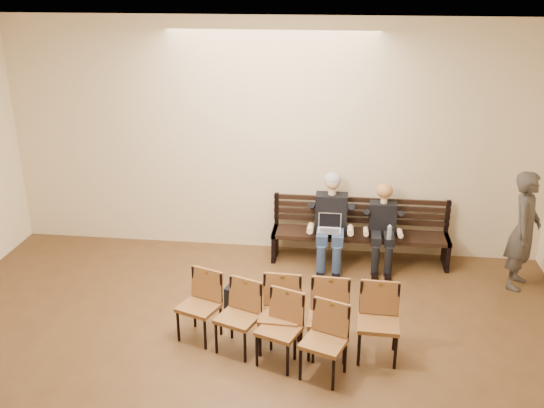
{
  "coord_description": "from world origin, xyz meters",
  "views": [
    {
      "loc": [
        1.06,
        -3.59,
        4.09
      ],
      "look_at": [
        0.12,
        4.05,
        1.09
      ],
      "focal_mm": 40.0,
      "sensor_mm": 36.0,
      "label": 1
    }
  ],
  "objects_px": {
    "bag": "(243,297)",
    "chair_row_back": "(328,320)",
    "laptop": "(329,233)",
    "seated_man": "(331,220)",
    "seated_woman": "(382,231)",
    "bench": "(359,247)",
    "water_bottle": "(389,240)",
    "passerby": "(525,222)",
    "chair_row_front": "(258,324)"
  },
  "relations": [
    {
      "from": "bag",
      "to": "chair_row_back",
      "type": "bearing_deg",
      "value": -37.44
    },
    {
      "from": "bag",
      "to": "laptop",
      "type": "bearing_deg",
      "value": 49.28
    },
    {
      "from": "seated_man",
      "to": "seated_woman",
      "type": "bearing_deg",
      "value": 0.0
    },
    {
      "from": "bench",
      "to": "chair_row_back",
      "type": "bearing_deg",
      "value": -98.91
    },
    {
      "from": "water_bottle",
      "to": "passerby",
      "type": "xyz_separation_m",
      "value": [
        1.76,
        -0.06,
        0.39
      ]
    },
    {
      "from": "seated_man",
      "to": "bag",
      "type": "height_order",
      "value": "seated_man"
    },
    {
      "from": "bench",
      "to": "water_bottle",
      "type": "xyz_separation_m",
      "value": [
        0.39,
        -0.42,
        0.33
      ]
    },
    {
      "from": "seated_man",
      "to": "laptop",
      "type": "height_order",
      "value": "seated_man"
    },
    {
      "from": "water_bottle",
      "to": "seated_man",
      "type": "bearing_deg",
      "value": 160.03
    },
    {
      "from": "seated_man",
      "to": "bag",
      "type": "relative_size",
      "value": 3.37
    },
    {
      "from": "water_bottle",
      "to": "chair_row_front",
      "type": "bearing_deg",
      "value": -125.83
    },
    {
      "from": "seated_man",
      "to": "water_bottle",
      "type": "height_order",
      "value": "seated_man"
    },
    {
      "from": "bench",
      "to": "chair_row_back",
      "type": "relative_size",
      "value": 1.68
    },
    {
      "from": "laptop",
      "to": "chair_row_front",
      "type": "height_order",
      "value": "chair_row_front"
    },
    {
      "from": "seated_man",
      "to": "water_bottle",
      "type": "relative_size",
      "value": 6.37
    },
    {
      "from": "seated_man",
      "to": "water_bottle",
      "type": "bearing_deg",
      "value": -19.97
    },
    {
      "from": "laptop",
      "to": "water_bottle",
      "type": "xyz_separation_m",
      "value": [
        0.83,
        -0.1,
        -0.01
      ]
    },
    {
      "from": "laptop",
      "to": "passerby",
      "type": "relative_size",
      "value": 0.17
    },
    {
      "from": "seated_man",
      "to": "chair_row_back",
      "type": "xyz_separation_m",
      "value": [
        0.06,
        -2.27,
        -0.25
      ]
    },
    {
      "from": "seated_woman",
      "to": "laptop",
      "type": "bearing_deg",
      "value": -165.44
    },
    {
      "from": "bench",
      "to": "passerby",
      "type": "height_order",
      "value": "passerby"
    },
    {
      "from": "seated_man",
      "to": "chair_row_back",
      "type": "distance_m",
      "value": 2.29
    },
    {
      "from": "bench",
      "to": "chair_row_front",
      "type": "xyz_separation_m",
      "value": [
        -1.15,
        -2.55,
        0.19
      ]
    },
    {
      "from": "laptop",
      "to": "water_bottle",
      "type": "distance_m",
      "value": 0.84
    },
    {
      "from": "seated_woman",
      "to": "bag",
      "type": "bearing_deg",
      "value": -141.92
    },
    {
      "from": "bench",
      "to": "seated_man",
      "type": "distance_m",
      "value": 0.64
    },
    {
      "from": "seated_man",
      "to": "chair_row_back",
      "type": "height_order",
      "value": "seated_man"
    },
    {
      "from": "laptop",
      "to": "chair_row_back",
      "type": "height_order",
      "value": "chair_row_back"
    },
    {
      "from": "seated_man",
      "to": "water_bottle",
      "type": "distance_m",
      "value": 0.88
    },
    {
      "from": "seated_woman",
      "to": "laptop",
      "type": "relative_size",
      "value": 3.37
    },
    {
      "from": "chair_row_back",
      "to": "seated_man",
      "type": "bearing_deg",
      "value": 93.32
    },
    {
      "from": "chair_row_front",
      "to": "seated_man",
      "type": "bearing_deg",
      "value": 94.07
    },
    {
      "from": "passerby",
      "to": "seated_man",
      "type": "bearing_deg",
      "value": 106.5
    },
    {
      "from": "bag",
      "to": "chair_row_back",
      "type": "distance_m",
      "value": 1.44
    },
    {
      "from": "passerby",
      "to": "seated_woman",
      "type": "bearing_deg",
      "value": 103.37
    },
    {
      "from": "bag",
      "to": "water_bottle",
      "type": "bearing_deg",
      "value": 30.7
    },
    {
      "from": "bench",
      "to": "chair_row_front",
      "type": "relative_size",
      "value": 1.3
    },
    {
      "from": "laptop",
      "to": "bag",
      "type": "xyz_separation_m",
      "value": [
        -1.05,
        -1.22,
        -0.42
      ]
    },
    {
      "from": "seated_man",
      "to": "passerby",
      "type": "bearing_deg",
      "value": -7.9
    },
    {
      "from": "seated_man",
      "to": "chair_row_front",
      "type": "xyz_separation_m",
      "value": [
        -0.72,
        -2.43,
        -0.27
      ]
    },
    {
      "from": "seated_woman",
      "to": "seated_man",
      "type": "bearing_deg",
      "value": 180.0
    },
    {
      "from": "chair_row_front",
      "to": "chair_row_back",
      "type": "xyz_separation_m",
      "value": [
        0.77,
        0.15,
        0.02
      ]
    },
    {
      "from": "bench",
      "to": "passerby",
      "type": "bearing_deg",
      "value": -12.54
    },
    {
      "from": "water_bottle",
      "to": "chair_row_back",
      "type": "xyz_separation_m",
      "value": [
        -0.76,
        -1.98,
        -0.13
      ]
    },
    {
      "from": "water_bottle",
      "to": "bench",
      "type": "bearing_deg",
      "value": 132.94
    },
    {
      "from": "bench",
      "to": "water_bottle",
      "type": "height_order",
      "value": "water_bottle"
    },
    {
      "from": "seated_man",
      "to": "seated_woman",
      "type": "distance_m",
      "value": 0.76
    },
    {
      "from": "bench",
      "to": "laptop",
      "type": "distance_m",
      "value": 0.65
    },
    {
      "from": "bench",
      "to": "bag",
      "type": "distance_m",
      "value": 2.15
    },
    {
      "from": "seated_man",
      "to": "passerby",
      "type": "relative_size",
      "value": 0.72
    }
  ]
}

